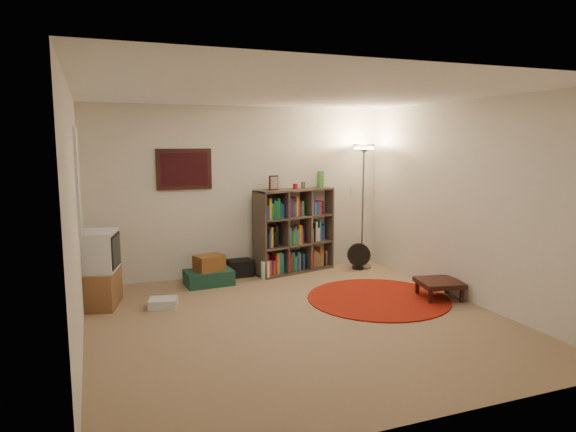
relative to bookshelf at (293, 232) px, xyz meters
name	(u,v)px	position (x,y,z in m)	size (l,w,h in m)	color
room	(293,209)	(-0.81, -2.03, 0.64)	(4.54, 4.54, 2.54)	#8B6F51
bookshelf	(293,232)	(0.00, 0.00, 0.00)	(1.33, 0.66, 1.53)	#43362C
floor_lamp	(364,166)	(1.11, -0.17, 1.00)	(0.43, 0.43, 1.95)	slate
floor_fan	(359,256)	(1.01, -0.25, -0.41)	(0.36, 0.25, 0.41)	black
tv_stand	(98,270)	(-2.82, -0.71, -0.17)	(0.58, 0.72, 0.93)	brown
dvd_box	(163,303)	(-2.11, -1.05, -0.56)	(0.38, 0.34, 0.11)	silver
suitcase	(209,277)	(-1.38, -0.27, -0.51)	(0.67, 0.45, 0.21)	#163C2F
wicker_basket	(209,263)	(-1.37, -0.30, -0.30)	(0.45, 0.38, 0.22)	brown
duffel_bag	(240,268)	(-0.84, 0.04, -0.50)	(0.35, 0.30, 0.24)	black
paper_towel	(265,270)	(-0.54, -0.26, -0.49)	(0.16, 0.16, 0.26)	silver
red_rug	(378,298)	(0.50, -1.69, -0.61)	(1.81, 1.81, 0.02)	maroon
side_table	(439,283)	(1.23, -1.95, -0.42)	(0.61, 0.61, 0.24)	black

